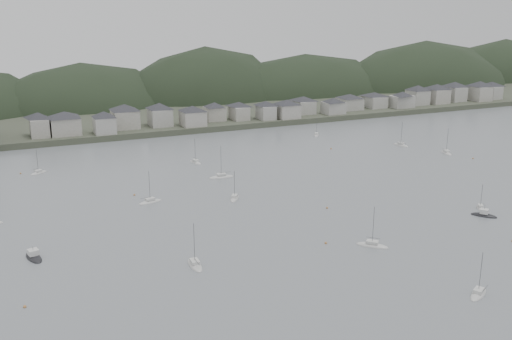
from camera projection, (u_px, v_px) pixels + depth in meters
name	position (u px, v px, depth m)	size (l,w,h in m)	color
ground	(381.00, 268.00, 140.32)	(900.00, 900.00, 0.00)	slate
far_shore_land	(127.00, 99.00, 399.20)	(900.00, 250.00, 3.00)	#383D2D
forested_ridge	(143.00, 123.00, 382.03)	(851.55, 103.94, 102.57)	black
waterfront_town	(259.00, 108.00, 319.10)	(451.48, 28.46, 12.92)	#98968B
moored_fleet	(238.00, 203.00, 187.86)	(255.59, 170.20, 13.15)	beige
motor_launch_near	(484.00, 215.00, 176.00)	(6.94, 7.92, 3.87)	black
motor_launch_far	(34.00, 257.00, 146.10)	(5.08, 9.19, 4.06)	black
mooring_buoys	(277.00, 198.00, 192.52)	(182.12, 128.52, 0.70)	#AE733A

